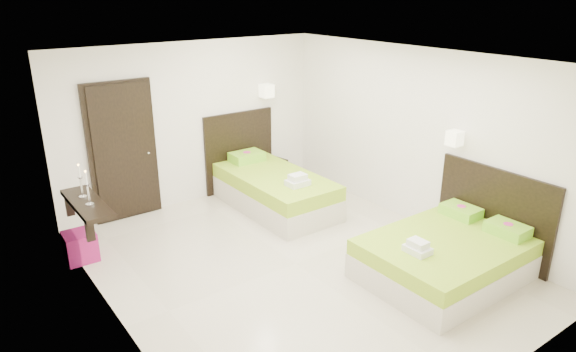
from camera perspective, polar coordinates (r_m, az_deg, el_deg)
floor at (r=6.74m, az=0.83°, el=-9.70°), size 5.50×5.50×0.00m
bed_single at (r=8.30m, az=-1.80°, el=-1.23°), size 1.32×2.21×1.82m
bed_double at (r=6.67m, az=17.43°, el=-8.25°), size 1.94×1.65×1.60m
nightstand at (r=9.28m, az=-2.05°, el=0.43°), size 0.59×0.55×0.45m
ottoman at (r=7.27m, az=-22.07°, el=-7.25°), size 0.40×0.40×0.38m
door at (r=8.05m, az=-17.84°, el=2.53°), size 1.02×0.15×2.14m
console_shelf at (r=6.91m, az=-21.52°, el=-2.91°), size 0.35×1.20×0.78m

